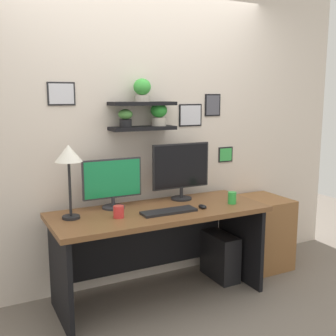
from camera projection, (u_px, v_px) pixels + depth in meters
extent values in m
plane|color=#70665B|center=(160.00, 297.00, 3.39)|extent=(8.00, 8.00, 0.00)
cube|color=beige|center=(137.00, 130.00, 3.54)|extent=(4.40, 0.04, 2.70)
cube|color=black|center=(143.00, 128.00, 3.43)|extent=(0.55, 0.20, 0.03)
cube|color=black|center=(142.00, 104.00, 3.40)|extent=(0.55, 0.20, 0.03)
cylinder|color=#B2A899|center=(142.00, 98.00, 3.39)|extent=(0.12, 0.12, 0.05)
ellipsoid|color=green|center=(142.00, 87.00, 3.37)|extent=(0.14, 0.14, 0.14)
cylinder|color=black|center=(126.00, 123.00, 3.36)|extent=(0.10, 0.10, 0.06)
ellipsoid|color=#4C8D3F|center=(125.00, 114.00, 3.34)|extent=(0.12, 0.12, 0.08)
cylinder|color=#B2A899|center=(159.00, 122.00, 3.49)|extent=(0.12, 0.12, 0.07)
ellipsoid|color=green|center=(159.00, 110.00, 3.48)|extent=(0.14, 0.14, 0.12)
cube|color=black|center=(190.00, 115.00, 3.73)|extent=(0.23, 0.02, 0.20)
cube|color=silver|center=(191.00, 115.00, 3.73)|extent=(0.21, 0.00, 0.18)
cube|color=black|center=(225.00, 154.00, 3.98)|extent=(0.16, 0.02, 0.15)
cube|color=green|center=(226.00, 155.00, 3.97)|extent=(0.14, 0.00, 0.12)
cube|color=black|center=(212.00, 105.00, 3.83)|extent=(0.17, 0.02, 0.20)
cube|color=#4C4C56|center=(213.00, 105.00, 3.82)|extent=(0.14, 0.00, 0.18)
cube|color=black|center=(61.00, 94.00, 3.18)|extent=(0.21, 0.02, 0.18)
cube|color=silver|center=(61.00, 94.00, 3.17)|extent=(0.19, 0.00, 0.16)
cube|color=brown|center=(160.00, 212.00, 3.26)|extent=(1.72, 0.68, 0.04)
cube|color=black|center=(60.00, 276.00, 2.97)|extent=(0.04, 0.62, 0.71)
cube|color=black|center=(240.00, 241.00, 3.69)|extent=(0.04, 0.62, 0.71)
cube|color=black|center=(145.00, 241.00, 3.59)|extent=(1.52, 0.02, 0.50)
cylinder|color=#2D2D33|center=(113.00, 207.00, 3.30)|extent=(0.18, 0.18, 0.02)
cylinder|color=#2D2D33|center=(113.00, 201.00, 3.29)|extent=(0.03, 0.03, 0.08)
cube|color=#2D2D33|center=(112.00, 178.00, 3.27)|extent=(0.49, 0.02, 0.32)
cube|color=#198C4C|center=(113.00, 179.00, 3.26)|extent=(0.46, 0.00, 0.29)
cylinder|color=black|center=(181.00, 198.00, 3.58)|extent=(0.18, 0.18, 0.02)
cylinder|color=black|center=(181.00, 192.00, 3.57)|extent=(0.03, 0.03, 0.10)
cube|color=black|center=(181.00, 166.00, 3.54)|extent=(0.54, 0.02, 0.39)
cube|color=black|center=(182.00, 166.00, 3.53)|extent=(0.51, 0.00, 0.36)
cube|color=black|center=(169.00, 211.00, 3.17)|extent=(0.44, 0.14, 0.02)
ellipsoid|color=black|center=(202.00, 206.00, 3.30)|extent=(0.06, 0.09, 0.03)
cylinder|color=black|center=(71.00, 217.00, 3.02)|extent=(0.13, 0.13, 0.02)
cylinder|color=black|center=(70.00, 189.00, 2.99)|extent=(0.02, 0.02, 0.40)
cone|color=white|center=(68.00, 153.00, 2.94)|extent=(0.20, 0.20, 0.12)
cylinder|color=red|center=(119.00, 212.00, 3.04)|extent=(0.08, 0.08, 0.09)
cylinder|color=green|center=(232.00, 198.00, 3.43)|extent=(0.07, 0.07, 0.10)
cube|color=brown|center=(261.00, 232.00, 3.98)|extent=(0.44, 0.50, 0.68)
cube|color=black|center=(220.00, 256.00, 3.73)|extent=(0.18, 0.40, 0.41)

